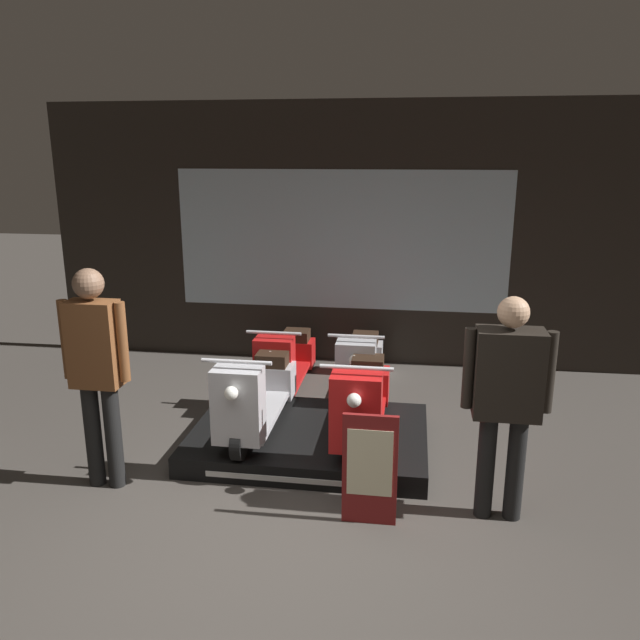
# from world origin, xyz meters

# --- Properties ---
(ground_plane) EXTENTS (30.00, 30.00, 0.00)m
(ground_plane) POSITION_xyz_m (0.00, 0.00, 0.00)
(ground_plane) COLOR #423D38
(shop_wall_back) EXTENTS (7.40, 0.09, 3.20)m
(shop_wall_back) POSITION_xyz_m (0.00, 4.02, 1.60)
(shop_wall_back) COLOR #28231E
(shop_wall_back) RESTS_ON ground_plane
(display_platform) EXTENTS (2.10, 1.47, 0.19)m
(display_platform) POSITION_xyz_m (0.02, 1.49, 0.09)
(display_platform) COLOR black
(display_platform) RESTS_ON ground_plane
(scooter_display_left) EXTENTS (0.57, 1.64, 0.85)m
(scooter_display_left) POSITION_xyz_m (-0.45, 1.43, 0.51)
(scooter_display_left) COLOR black
(scooter_display_left) RESTS_ON display_platform
(scooter_display_right) EXTENTS (0.57, 1.64, 0.85)m
(scooter_display_right) POSITION_xyz_m (0.49, 1.43, 0.51)
(scooter_display_right) COLOR black
(scooter_display_right) RESTS_ON display_platform
(scooter_backrow_0) EXTENTS (0.57, 1.64, 0.85)m
(scooter_backrow_0) POSITION_xyz_m (-0.48, 2.88, 0.32)
(scooter_backrow_0) COLOR black
(scooter_backrow_0) RESTS_ON ground_plane
(scooter_backrow_1) EXTENTS (0.57, 1.64, 0.85)m
(scooter_backrow_1) POSITION_xyz_m (0.36, 2.88, 0.32)
(scooter_backrow_1) COLOR black
(scooter_backrow_1) RESTS_ON ground_plane
(person_left_browsing) EXTENTS (0.54, 0.23, 1.78)m
(person_left_browsing) POSITION_xyz_m (-1.49, 0.62, 1.04)
(person_left_browsing) COLOR black
(person_left_browsing) RESTS_ON ground_plane
(person_right_browsing) EXTENTS (0.62, 0.26, 1.67)m
(person_right_browsing) POSITION_xyz_m (1.57, 0.62, 1.00)
(person_right_browsing) COLOR black
(person_right_browsing) RESTS_ON ground_plane
(price_sign_board) EXTENTS (0.39, 0.04, 0.84)m
(price_sign_board) POSITION_xyz_m (0.64, 0.40, 0.43)
(price_sign_board) COLOR maroon
(price_sign_board) RESTS_ON ground_plane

